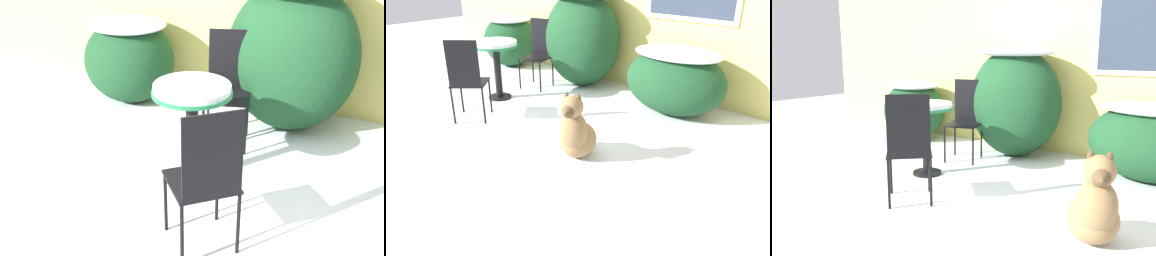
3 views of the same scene
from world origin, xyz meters
The scene contains 6 objects.
ground_plane centered at (0.00, 0.00, 0.00)m, with size 16.00×16.00×0.00m, color white.
shrub_left centered at (-1.70, 1.68, 0.49)m, with size 0.98×0.91×0.91m.
shrub_middle centered at (0.04, 1.72, 0.74)m, with size 1.23×0.99×1.41m.
patio_table centered at (-0.40, 0.44, 0.65)m, with size 0.60×0.60×0.81m.
patio_chair_near_table centered at (-0.40, 1.21, 0.55)m, with size 0.50×0.50×1.01m.
patio_chair_far_side centered at (0.02, -0.29, 0.55)m, with size 0.57×0.57×1.01m.
Camera 1 is at (0.95, -2.57, 2.09)m, focal length 45.00 mm.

